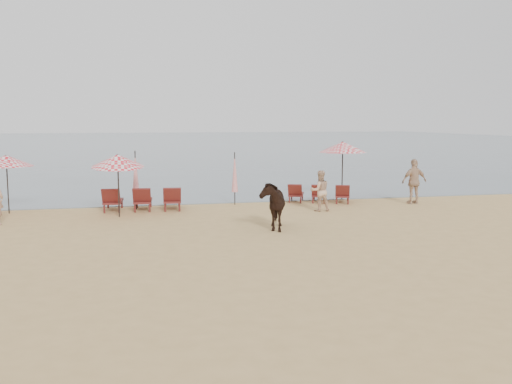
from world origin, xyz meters
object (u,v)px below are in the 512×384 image
umbrella_open_left_a (6,161)px  umbrella_closed_right (235,172)px  lounger_cluster_left (143,199)px  beachgoer_right_b (414,181)px  beachgoer_right_a (320,191)px  cow (272,204)px  lounger_cluster_right (319,193)px  umbrella_open_left_b (118,161)px  umbrella_open_right (343,147)px  umbrella_closed_left (136,173)px

umbrella_open_left_a → umbrella_closed_right: (8.78, 0.33, -0.65)m
lounger_cluster_left → beachgoer_right_b: beachgoer_right_b is taller
lounger_cluster_left → beachgoer_right_a: (6.72, -1.60, 0.34)m
umbrella_closed_right → beachgoer_right_b: 7.57m
cow → beachgoer_right_a: 4.15m
lounger_cluster_right → umbrella_open_left_b: bearing=-146.2°
umbrella_open_left_a → beachgoer_right_b: size_ratio=1.17×
umbrella_open_left_a → beachgoer_right_a: umbrella_open_left_a is taller
lounger_cluster_right → beachgoer_right_a: size_ratio=1.86×
lounger_cluster_right → umbrella_open_right: bearing=54.2°
umbrella_closed_left → beachgoer_right_b: size_ratio=1.22×
lounger_cluster_left → beachgoer_right_a: 6.91m
umbrella_open_left_b → beachgoer_right_b: (12.11, 0.63, -1.11)m
umbrella_closed_left → umbrella_closed_right: (4.05, 0.30, -0.08)m
lounger_cluster_right → umbrella_open_right: (1.40, 0.91, 1.93)m
umbrella_closed_right → umbrella_open_left_b: bearing=-156.0°
umbrella_open_right → beachgoer_right_a: 4.03m
umbrella_open_right → cow: 8.02m
lounger_cluster_right → cow: 6.32m
umbrella_open_left_a → cow: bearing=-12.1°
umbrella_closed_left → beachgoer_right_a: size_ratio=1.46×
umbrella_closed_left → umbrella_closed_right: bearing=4.2°
lounger_cluster_left → umbrella_open_right: size_ratio=1.20×
umbrella_open_left_b → umbrella_closed_right: bearing=8.8°
umbrella_closed_left → umbrella_open_right: bearing=6.1°
cow → umbrella_open_right: bearing=63.2°
lounger_cluster_left → lounger_cluster_right: bearing=8.8°
lounger_cluster_right → beachgoer_right_b: bearing=3.6°
umbrella_open_right → beachgoer_right_b: (2.39, -2.13, -1.37)m
umbrella_open_left_b → beachgoer_right_a: 7.71m
umbrella_closed_left → cow: umbrella_closed_left is taller
umbrella_open_right → lounger_cluster_right: bearing=-122.8°
cow → beachgoer_right_a: size_ratio=1.21×
cow → umbrella_open_left_a: bearing=161.2°
beachgoer_right_b → umbrella_open_left_b: bearing=1.2°
lounger_cluster_right → cow: (-3.46, -5.28, 0.41)m
umbrella_closed_left → umbrella_open_left_a: bearing=-179.6°
lounger_cluster_left → umbrella_open_left_b: bearing=-120.1°
lounger_cluster_left → beachgoer_right_b: (11.23, -0.65, 0.50)m
lounger_cluster_left → cow: cow is taller
umbrella_open_right → umbrella_closed_right: (-5.03, -0.66, -0.97)m
umbrella_open_left_b → umbrella_closed_right: (4.70, 2.09, -0.71)m
umbrella_closed_left → umbrella_closed_right: 4.06m
umbrella_open_right → umbrella_closed_left: bearing=-149.7°
umbrella_open_right → umbrella_closed_right: size_ratio=1.18×
umbrella_open_left_a → cow: (8.94, -5.19, -1.19)m
umbrella_open_right → umbrella_closed_left: (-9.08, -0.96, -0.89)m
umbrella_open_left_b → umbrella_closed_left: 2.01m
umbrella_open_right → beachgoer_right_a: (-2.12, -3.07, -1.53)m
umbrella_open_left_b → umbrella_closed_right: 5.19m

